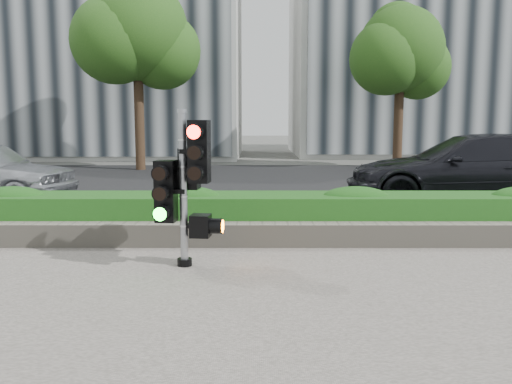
# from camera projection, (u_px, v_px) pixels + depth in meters

# --- Properties ---
(ground) EXTENTS (120.00, 120.00, 0.00)m
(ground) POSITION_uv_depth(u_px,v_px,m) (264.00, 286.00, 6.21)
(ground) COLOR #51514C
(ground) RESTS_ON ground
(road) EXTENTS (60.00, 13.00, 0.02)m
(road) POSITION_uv_depth(u_px,v_px,m) (260.00, 184.00, 16.12)
(road) COLOR black
(road) RESTS_ON ground
(curb) EXTENTS (60.00, 0.25, 0.12)m
(curb) POSITION_uv_depth(u_px,v_px,m) (262.00, 227.00, 9.32)
(curb) COLOR gray
(curb) RESTS_ON ground
(stone_wall) EXTENTS (12.00, 0.32, 0.34)m
(stone_wall) POSITION_uv_depth(u_px,v_px,m) (262.00, 234.00, 8.06)
(stone_wall) COLOR gray
(stone_wall) RESTS_ON sidewalk
(hedge) EXTENTS (12.00, 1.00, 0.68)m
(hedge) POSITION_uv_depth(u_px,v_px,m) (262.00, 216.00, 8.68)
(hedge) COLOR #388F2C
(hedge) RESTS_ON sidewalk
(building_left) EXTENTS (16.00, 9.00, 15.00)m
(building_left) POSITION_uv_depth(u_px,v_px,m) (85.00, 11.00, 28.02)
(building_left) COLOR #B7B7B2
(building_left) RESTS_ON ground
(building_right) EXTENTS (18.00, 10.00, 12.00)m
(building_right) POSITION_uv_depth(u_px,v_px,m) (455.00, 46.00, 30.18)
(building_right) COLOR #B7B7B2
(building_right) RESTS_ON ground
(tree_left) EXTENTS (4.61, 4.03, 7.34)m
(tree_left) POSITION_uv_depth(u_px,v_px,m) (137.00, 34.00, 19.98)
(tree_left) COLOR black
(tree_left) RESTS_ON ground
(tree_right) EXTENTS (4.10, 3.58, 6.53)m
(tree_right) POSITION_uv_depth(u_px,v_px,m) (400.00, 53.00, 21.02)
(tree_right) COLOR black
(tree_right) RESTS_ON ground
(traffic_signal) EXTENTS (0.71, 0.54, 2.00)m
(traffic_signal) POSITION_uv_depth(u_px,v_px,m) (186.00, 180.00, 6.85)
(traffic_signal) COLOR black
(traffic_signal) RESTS_ON sidewalk
(car_dark) EXTENTS (5.54, 2.56, 1.57)m
(car_dark) POSITION_uv_depth(u_px,v_px,m) (470.00, 169.00, 11.98)
(car_dark) COLOR black
(car_dark) RESTS_ON road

